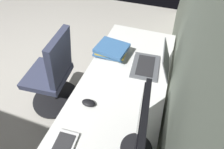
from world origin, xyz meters
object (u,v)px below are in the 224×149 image
at_px(laptop_leftmost, 153,64).
at_px(office_chair, 54,77).
at_px(book_stack_near, 111,51).
at_px(mouse_main, 89,103).
at_px(drawer_pedestal, 120,120).
at_px(monitor_primary, 140,133).

xyz_separation_m(laptop_leftmost, office_chair, (0.19, -0.98, -0.33)).
height_order(book_stack_near, office_chair, office_chair).
distance_m(mouse_main, book_stack_near, 0.58).
bearing_deg(book_stack_near, office_chair, -67.74).
relative_size(drawer_pedestal, monitor_primary, 1.45).
bearing_deg(mouse_main, laptop_leftmost, 144.57).
bearing_deg(laptop_leftmost, book_stack_near, -96.03).
relative_size(laptop_leftmost, office_chair, 0.37).
bearing_deg(mouse_main, drawer_pedestal, 125.76).
bearing_deg(mouse_main, monitor_primary, 63.34).
height_order(drawer_pedestal, office_chair, office_chair).
relative_size(drawer_pedestal, mouse_main, 6.68).
bearing_deg(laptop_leftmost, office_chair, -79.04).
bearing_deg(laptop_leftmost, drawer_pedestal, -24.16).
distance_m(drawer_pedestal, laptop_leftmost, 0.61).
relative_size(laptop_leftmost, mouse_main, 3.44).
distance_m(drawer_pedestal, book_stack_near, 0.66).
xyz_separation_m(drawer_pedestal, mouse_main, (0.15, -0.21, 0.40)).
bearing_deg(office_chair, mouse_main, 59.50).
height_order(drawer_pedestal, monitor_primary, monitor_primary).
relative_size(book_stack_near, office_chair, 0.32).
xyz_separation_m(drawer_pedestal, laptop_leftmost, (-0.39, 0.17, 0.44)).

